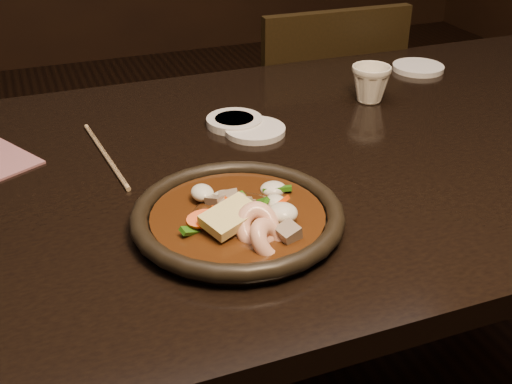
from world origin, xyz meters
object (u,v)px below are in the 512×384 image
object	(u,v)px
table	(324,185)
chair	(312,140)
tea_cup	(370,83)
plate	(238,217)

from	to	relation	value
table	chair	distance (m)	0.67
chair	tea_cup	xyz separation A→B (m)	(-0.08, -0.41, 0.32)
table	tea_cup	size ratio (longest dim) A/B	19.92
table	tea_cup	bearing A→B (deg)	42.47
plate	tea_cup	bearing A→B (deg)	40.52
chair	plate	size ratio (longest dim) A/B	2.85
chair	tea_cup	bearing A→B (deg)	80.40
table	chair	xyz separation A→B (m)	(0.26, 0.58, -0.21)
table	tea_cup	xyz separation A→B (m)	(0.18, 0.17, 0.12)
plate	tea_cup	size ratio (longest dim) A/B	3.75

